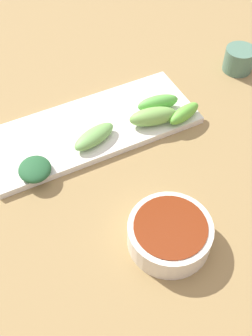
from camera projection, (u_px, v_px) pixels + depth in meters
tabletop at (121, 156)px, 0.70m from camera, size 2.10×2.10×0.02m
sauce_bowl at (170, 233)px, 0.57m from camera, size 0.12×0.12×0.04m
serving_plate at (91, 128)px, 0.72m from camera, size 0.14×0.36×0.01m
broccoli_leafy_0 at (35, 169)px, 0.65m from camera, size 0.07×0.06×0.02m
broccoli_stalk_1 at (153, 116)px, 0.71m from camera, size 0.05×0.09×0.03m
broccoli_stalk_2 at (94, 136)px, 0.69m from camera, size 0.05×0.09×0.02m
broccoli_stalk_3 at (184, 113)px, 0.72m from camera, size 0.04×0.07×0.03m
broccoli_stalk_4 at (158, 103)px, 0.73m from camera, size 0.04×0.08×0.03m
tea_cup at (239, 60)px, 0.81m from camera, size 0.06×0.06×0.05m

